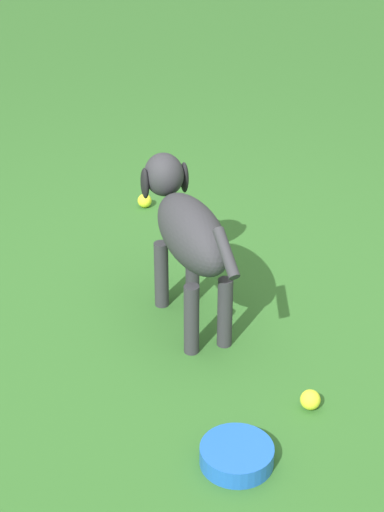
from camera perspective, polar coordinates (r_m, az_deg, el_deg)
The scene contains 5 objects.
ground at distance 3.10m, azimuth -1.16°, elevation -5.06°, with size 14.00×14.00×0.00m, color #2D6026.
dog at distance 2.98m, azimuth -0.33°, elevation 1.80°, with size 0.25×0.83×0.56m.
tennis_ball_0 at distance 3.98m, azimuth -3.24°, elevation 3.77°, with size 0.07×0.07×0.07m, color yellow.
tennis_ball_2 at distance 2.75m, azimuth 8.03°, elevation -9.63°, with size 0.07×0.07×0.07m, color yellow.
water_bowl at distance 2.54m, azimuth 3.05°, elevation -13.35°, with size 0.22×0.22×0.06m, color blue.
Camera 1 is at (0.54, 2.49, 1.76)m, focal length 58.96 mm.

